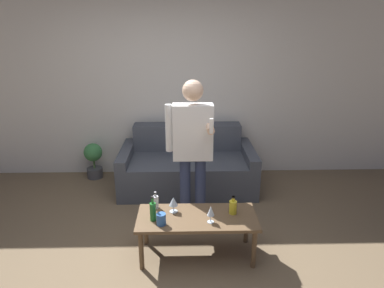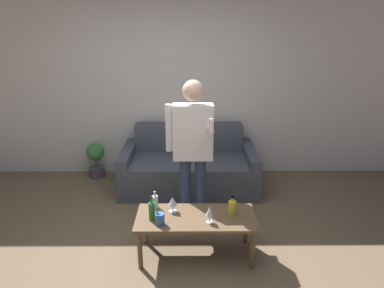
{
  "view_description": "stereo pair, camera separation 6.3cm",
  "coord_description": "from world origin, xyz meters",
  "px_view_note": "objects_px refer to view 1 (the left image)",
  "views": [
    {
      "loc": [
        0.25,
        -2.48,
        2.07
      ],
      "look_at": [
        0.33,
        0.77,
        0.95
      ],
      "focal_mm": 32.0,
      "sensor_mm": 36.0,
      "label": 1
    },
    {
      "loc": [
        0.31,
        -2.48,
        2.07
      ],
      "look_at": [
        0.33,
        0.77,
        0.95
      ],
      "focal_mm": 32.0,
      "sensor_mm": 36.0,
      "label": 2
    }
  ],
  "objects_px": {
    "coffee_table": "(197,221)",
    "bottle_orange": "(156,202)",
    "person_standing_front": "(192,143)",
    "couch": "(188,166)"
  },
  "relations": [
    {
      "from": "coffee_table",
      "to": "bottle_orange",
      "type": "xyz_separation_m",
      "value": [
        -0.39,
        0.17,
        0.11
      ]
    },
    {
      "from": "person_standing_front",
      "to": "bottle_orange",
      "type": "bearing_deg",
      "value": -131.98
    },
    {
      "from": "coffee_table",
      "to": "bottle_orange",
      "type": "relative_size",
      "value": 6.54
    },
    {
      "from": "bottle_orange",
      "to": "person_standing_front",
      "type": "bearing_deg",
      "value": 48.02
    },
    {
      "from": "coffee_table",
      "to": "person_standing_front",
      "type": "bearing_deg",
      "value": 92.98
    },
    {
      "from": "coffee_table",
      "to": "person_standing_front",
      "type": "distance_m",
      "value": 0.8
    },
    {
      "from": "coffee_table",
      "to": "bottle_orange",
      "type": "bearing_deg",
      "value": 157.1
    },
    {
      "from": "person_standing_front",
      "to": "coffee_table",
      "type": "bearing_deg",
      "value": -87.02
    },
    {
      "from": "coffee_table",
      "to": "couch",
      "type": "bearing_deg",
      "value": 92.61
    },
    {
      "from": "couch",
      "to": "bottle_orange",
      "type": "relative_size",
      "value": 10.41
    }
  ]
}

